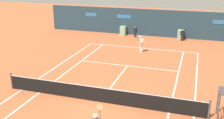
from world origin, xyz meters
TOP-DOWN VIEW (x-y plane):
  - ground_plane at (-0.00, 0.58)m, footprint 80.00×80.00m
  - tennis_net at (0.00, 0.00)m, footprint 12.10×0.10m
  - sponsor_back_wall at (0.00, 16.97)m, footprint 25.00×1.02m
  - player_on_baseline at (0.23, 10.40)m, footprint 0.53×0.70m
  - ball_kid_left_post at (3.55, 15.77)m, footprint 0.42×0.20m
  - ball_kid_centre_post at (-1.58, 15.77)m, footprint 0.41×0.20m
  - tennis_ball_by_sideline at (-4.30, 10.58)m, footprint 0.07×0.07m
  - tennis_ball_near_service_line at (2.05, 6.99)m, footprint 0.07×0.07m

SIDE VIEW (x-z plane):
  - ground_plane at x=0.00m, z-range 0.00..0.01m
  - tennis_ball_by_sideline at x=-4.30m, z-range 0.00..0.07m
  - tennis_ball_near_service_line at x=2.05m, z-range 0.00..0.07m
  - tennis_net at x=0.00m, z-range -0.02..1.05m
  - ball_kid_centre_post at x=-1.58m, z-range 0.09..1.34m
  - ball_kid_left_post at x=3.55m, z-range 0.10..1.36m
  - player_on_baseline at x=0.23m, z-range 0.04..1.80m
  - sponsor_back_wall at x=0.00m, z-range -0.05..2.99m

